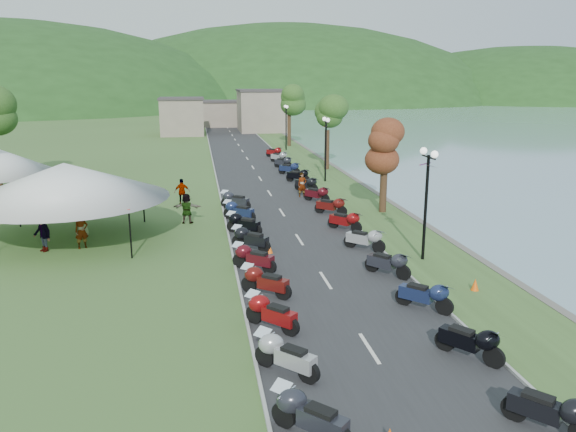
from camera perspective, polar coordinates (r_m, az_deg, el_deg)
name	(u,v)px	position (r m, az deg, el deg)	size (l,w,h in m)	color
road	(260,179)	(46.10, -2.85, 3.80)	(7.00, 120.00, 0.02)	#2E2E30
hills_backdrop	(210,101)	(205.33, -7.93, 11.53)	(360.00, 120.00, 76.00)	#285621
far_building	(215,114)	(90.33, -7.39, 10.25)	(18.00, 16.00, 5.00)	gray
moto_row_left	(269,297)	(20.00, -1.90, -8.24)	(2.60, 34.65, 1.10)	#331411
moto_row_right	(323,200)	(35.61, 3.57, 1.66)	(2.60, 49.40, 1.10)	#331411
vendor_tent_main	(67,203)	(30.15, -21.50, 1.28)	(6.73, 6.73, 4.00)	white
tree_lakeside	(384,161)	(34.57, 9.77, 5.56)	(2.29, 2.29, 6.37)	#3B6A25
pedestrian_a	(83,248)	(29.13, -20.10, -3.08)	(0.63, 0.46, 1.73)	slate
pedestrian_b	(125,210)	(36.60, -16.28, 0.58)	(0.89, 0.49, 1.84)	slate
pedestrian_c	(44,251)	(29.30, -23.55, -3.31)	(1.25, 0.51, 1.93)	slate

